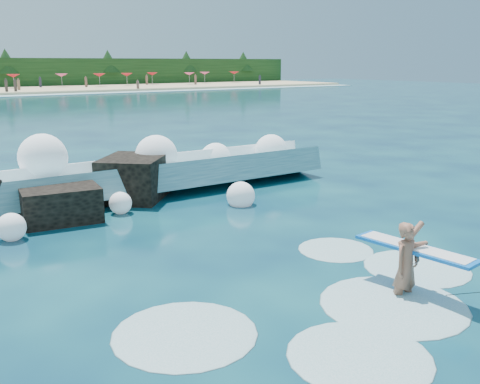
% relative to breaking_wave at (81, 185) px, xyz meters
% --- Properties ---
extents(ground, '(200.00, 200.00, 0.00)m').
position_rel_breaking_wave_xyz_m(ground, '(0.52, -7.84, -0.53)').
color(ground, '#071F3D').
rests_on(ground, ground).
extents(breaking_wave, '(17.51, 2.75, 1.51)m').
position_rel_breaking_wave_xyz_m(breaking_wave, '(0.00, 0.00, 0.00)').
color(breaking_wave, teal).
rests_on(breaking_wave, ground).
extents(rock_cluster, '(8.79, 3.55, 1.58)m').
position_rel_breaking_wave_xyz_m(rock_cluster, '(-1.53, -0.95, -0.03)').
color(rock_cluster, black).
rests_on(rock_cluster, ground).
extents(surfer_with_board, '(1.02, 2.90, 1.71)m').
position_rel_breaking_wave_xyz_m(surfer_with_board, '(2.77, -10.29, 0.10)').
color(surfer_with_board, '#975D46').
rests_on(surfer_with_board, ground).
extents(wave_spray, '(15.57, 4.80, 2.32)m').
position_rel_breaking_wave_xyz_m(wave_spray, '(0.25, -0.20, 0.49)').
color(wave_spray, white).
rests_on(wave_spray, ground).
extents(surf_foam, '(9.25, 5.56, 0.13)m').
position_rel_breaking_wave_xyz_m(surf_foam, '(1.77, -9.99, -0.53)').
color(surf_foam, silver).
rests_on(surf_foam, ground).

